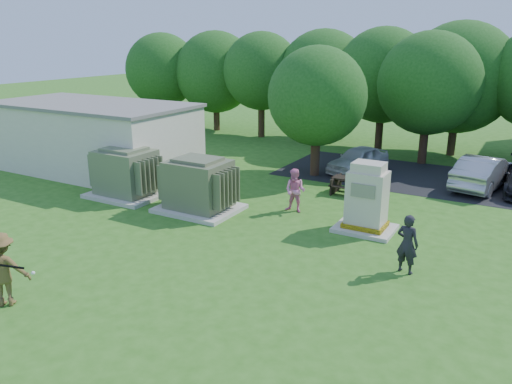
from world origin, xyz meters
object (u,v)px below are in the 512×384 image
Objects in this scene: person_by_generator at (407,244)px; transformer_left at (126,174)px; picnic_table at (352,184)px; car_white at (358,160)px; person_at_picnic at (295,191)px; transformer_right at (199,186)px; car_silver_a at (483,172)px; batter at (3,269)px; generator_cabinet at (367,201)px.

transformer_left is at bearing 4.00° from person_by_generator.
car_white is (-0.97, 3.68, 0.20)m from picnic_table.
person_at_picnic is at bearing 13.47° from transformer_left.
transformer_right is 12.52m from car_silver_a.
car_white is at bearing 11.26° from car_silver_a.
transformer_left reaches higher than car_white.
transformer_right is 9.22m from car_white.
batter is 19.06m from car_silver_a.
transformer_left is 1.79× the size of person_at_picnic.
transformer_left is 1.58× the size of batter.
transformer_left is at bearing 44.53° from car_silver_a.
picnic_table is at bearing 115.55° from generator_cabinet.
car_silver_a is at bearing -155.68° from batter.
transformer_right is 1.25× the size of generator_cabinet.
generator_cabinet is 0.64× the size of car_white.
transformer_right is 1.58× the size of batter.
batter is at bearing 50.23° from person_by_generator.
transformer_left is 1.81× the size of picnic_table.
person_by_generator is 5.84m from person_at_picnic.
batter is 0.51× the size of car_white.
car_silver_a is at bearing 43.43° from transformer_right.
picnic_table is at bearing -48.13° from person_by_generator.
person_by_generator is (11.90, -1.46, -0.11)m from transformer_left.
generator_cabinet is at bearing -53.27° from car_white.
picnic_table is (-1.79, 3.74, -0.61)m from generator_cabinet.
batter reaches higher than person_at_picnic.
transformer_left is 11.14m from car_white.
generator_cabinet is 2.99m from person_at_picnic.
batter is 1.13× the size of person_at_picnic.
batter reaches higher than car_silver_a.
transformer_left is 8.95m from batter.
car_silver_a is at bearing 16.97° from car_white.
picnic_table is at bearing -145.92° from batter.
batter is at bearing -123.72° from generator_cabinet.
batter is 0.43× the size of car_silver_a.
car_white is 0.84× the size of car_silver_a.
car_white is at bearing 50.11° from transformer_left.
transformer_left is at bearing -113.59° from car_white.
picnic_table is at bearing 47.77° from transformer_right.
generator_cabinet is 3.27m from person_by_generator.
batter reaches higher than car_white.
person_by_generator is at bearing -10.06° from transformer_right.
transformer_right is at bearing -132.23° from picnic_table.
car_white is at bearing 104.84° from picnic_table.
person_at_picnic is 0.45× the size of car_white.
transformer_right is at bearing 0.00° from transformer_left.
batter reaches higher than picnic_table.
transformer_right reaches higher than picnic_table.
car_white is at bearing -138.83° from batter.
generator_cabinet reaches higher than transformer_left.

